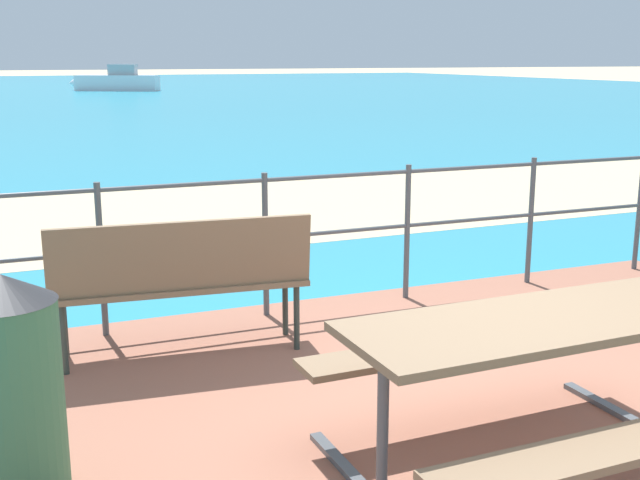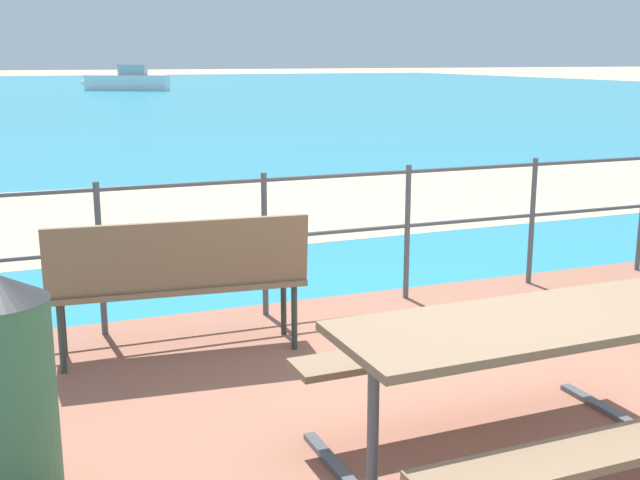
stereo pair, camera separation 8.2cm
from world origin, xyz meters
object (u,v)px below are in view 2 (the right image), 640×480
object	(u,v)px
park_bench	(179,274)
boat_near	(125,81)
trash_bin	(3,385)
picnic_table	(534,358)

from	to	relation	value
park_bench	boat_near	distance (m)	43.37
boat_near	park_bench	bearing A→B (deg)	109.90
trash_bin	boat_near	distance (m)	44.84
park_bench	trash_bin	xyz separation A→B (m)	(-1.05, -1.34, -0.05)
picnic_table	trash_bin	distance (m)	2.35
picnic_table	park_bench	size ratio (longest dim) A/B	1.14
trash_bin	park_bench	bearing A→B (deg)	52.03
picnic_table	boat_near	xyz separation A→B (m)	(4.55, 45.05, -0.09)
picnic_table	park_bench	distance (m)	2.38
picnic_table	trash_bin	xyz separation A→B (m)	(-2.23, 0.72, -0.07)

